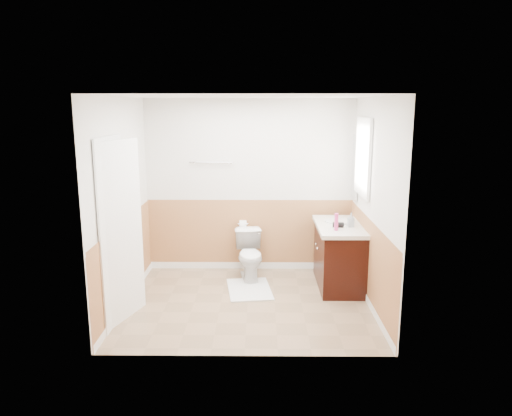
{
  "coord_description": "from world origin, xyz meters",
  "views": [
    {
      "loc": [
        0.16,
        -5.61,
        2.4
      ],
      "look_at": [
        0.1,
        0.25,
        1.15
      ],
      "focal_mm": 33.87,
      "sensor_mm": 36.0,
      "label": 1
    }
  ],
  "objects_px": {
    "toilet": "(250,255)",
    "soap_dispenser": "(351,220)",
    "lotion_bottle": "(336,222)",
    "bath_mat": "(249,289)",
    "vanity_cabinet": "(339,257)"
  },
  "relations": [
    {
      "from": "toilet",
      "to": "soap_dispenser",
      "type": "distance_m",
      "value": 1.5
    },
    {
      "from": "bath_mat",
      "to": "lotion_bottle",
      "type": "distance_m",
      "value": 1.46
    },
    {
      "from": "vanity_cabinet",
      "to": "soap_dispenser",
      "type": "xyz_separation_m",
      "value": [
        0.12,
        -0.11,
        0.54
      ]
    },
    {
      "from": "toilet",
      "to": "lotion_bottle",
      "type": "bearing_deg",
      "value": -34.34
    },
    {
      "from": "vanity_cabinet",
      "to": "lotion_bottle",
      "type": "relative_size",
      "value": 5.0
    },
    {
      "from": "bath_mat",
      "to": "vanity_cabinet",
      "type": "distance_m",
      "value": 1.28
    },
    {
      "from": "toilet",
      "to": "soap_dispenser",
      "type": "xyz_separation_m",
      "value": [
        1.32,
        -0.36,
        0.6
      ]
    },
    {
      "from": "soap_dispenser",
      "to": "toilet",
      "type": "bearing_deg",
      "value": 164.74
    },
    {
      "from": "vanity_cabinet",
      "to": "soap_dispenser",
      "type": "distance_m",
      "value": 0.56
    },
    {
      "from": "vanity_cabinet",
      "to": "soap_dispenser",
      "type": "bearing_deg",
      "value": -41.4
    },
    {
      "from": "lotion_bottle",
      "to": "bath_mat",
      "type": "bearing_deg",
      "value": 174.49
    },
    {
      "from": "bath_mat",
      "to": "soap_dispenser",
      "type": "height_order",
      "value": "soap_dispenser"
    },
    {
      "from": "bath_mat",
      "to": "toilet",
      "type": "bearing_deg",
      "value": 90.0
    },
    {
      "from": "lotion_bottle",
      "to": "soap_dispenser",
      "type": "relative_size",
      "value": 1.27
    },
    {
      "from": "bath_mat",
      "to": "soap_dispenser",
      "type": "relative_size",
      "value": 4.62
    }
  ]
}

